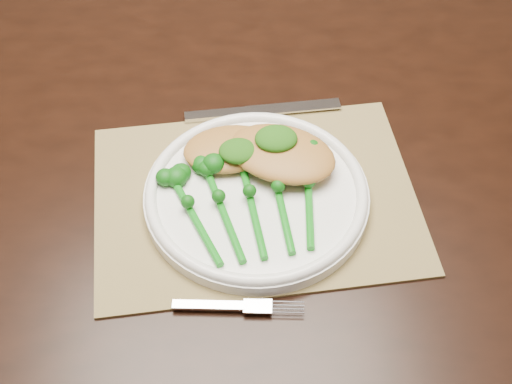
{
  "coord_description": "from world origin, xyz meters",
  "views": [
    {
      "loc": [
        0.1,
        -0.74,
        1.45
      ],
      "look_at": [
        0.11,
        -0.18,
        0.78
      ],
      "focal_mm": 50.0,
      "sensor_mm": 36.0,
      "label": 1
    }
  ],
  "objects_px": {
    "dining_table": "(216,249)",
    "placemat": "(255,198)",
    "chicken_fillet_left": "(230,149)",
    "dinner_plate": "(256,194)",
    "broccolini_bundle": "(253,210)"
  },
  "relations": [
    {
      "from": "dining_table",
      "to": "chicken_fillet_left",
      "type": "distance_m",
      "value": 0.43
    },
    {
      "from": "dinner_plate",
      "to": "broccolini_bundle",
      "type": "height_order",
      "value": "broccolini_bundle"
    },
    {
      "from": "placemat",
      "to": "broccolini_bundle",
      "type": "relative_size",
      "value": 1.93
    },
    {
      "from": "dinner_plate",
      "to": "placemat",
      "type": "bearing_deg",
      "value": 100.67
    },
    {
      "from": "dinner_plate",
      "to": "broccolini_bundle",
      "type": "relative_size",
      "value": 1.34
    },
    {
      "from": "dinner_plate",
      "to": "broccolini_bundle",
      "type": "distance_m",
      "value": 0.03
    },
    {
      "from": "placemat",
      "to": "chicken_fillet_left",
      "type": "xyz_separation_m",
      "value": [
        -0.03,
        0.06,
        0.03
      ]
    },
    {
      "from": "dining_table",
      "to": "chicken_fillet_left",
      "type": "xyz_separation_m",
      "value": [
        0.04,
        -0.13,
        0.41
      ]
    },
    {
      "from": "placemat",
      "to": "chicken_fillet_left",
      "type": "distance_m",
      "value": 0.07
    },
    {
      "from": "dining_table",
      "to": "broccolini_bundle",
      "type": "relative_size",
      "value": 7.71
    },
    {
      "from": "broccolini_bundle",
      "to": "dining_table",
      "type": "bearing_deg",
      "value": 95.02
    },
    {
      "from": "dining_table",
      "to": "placemat",
      "type": "bearing_deg",
      "value": -68.54
    },
    {
      "from": "dining_table",
      "to": "dinner_plate",
      "type": "height_order",
      "value": "dinner_plate"
    },
    {
      "from": "chicken_fillet_left",
      "to": "placemat",
      "type": "bearing_deg",
      "value": -68.93
    },
    {
      "from": "dining_table",
      "to": "placemat",
      "type": "height_order",
      "value": "placemat"
    }
  ]
}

